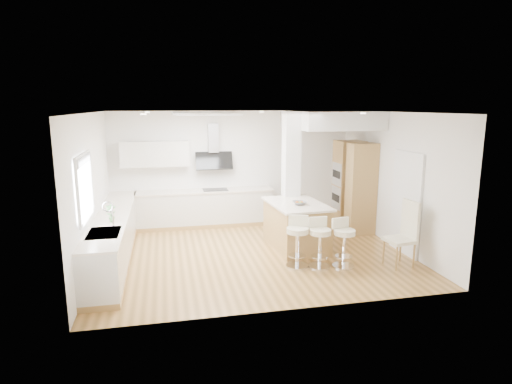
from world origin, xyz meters
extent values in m
plane|color=#AD7D40|center=(0.00, 0.00, 0.00)|extent=(6.00, 6.00, 0.00)
cube|color=silver|center=(0.00, 0.00, 0.00)|extent=(6.00, 5.00, 0.02)
cube|color=white|center=(0.00, 2.50, 1.40)|extent=(6.00, 0.04, 2.80)
cube|color=white|center=(-3.00, 0.00, 1.40)|extent=(0.04, 5.00, 2.80)
cube|color=white|center=(3.00, 0.00, 1.40)|extent=(0.04, 5.00, 2.80)
cube|color=white|center=(-0.80, 0.60, 2.77)|extent=(1.40, 0.95, 0.05)
cube|color=white|center=(-0.80, 0.60, 2.76)|extent=(1.25, 0.80, 0.03)
cylinder|color=white|center=(-2.00, 1.50, 2.78)|extent=(0.10, 0.10, 0.02)
cylinder|color=white|center=(-2.00, -0.50, 2.78)|extent=(0.10, 0.10, 0.02)
cylinder|color=white|center=(0.50, 1.50, 2.78)|extent=(0.10, 0.10, 0.02)
cylinder|color=white|center=(2.00, 1.00, 2.78)|extent=(0.10, 0.10, 0.02)
cylinder|color=white|center=(2.00, -0.50, 2.78)|extent=(0.10, 0.10, 0.02)
cube|color=white|center=(-2.96, -0.90, 1.65)|extent=(0.03, 1.15, 0.95)
cube|color=white|center=(-2.95, -0.90, 2.15)|extent=(0.04, 1.28, 0.06)
cube|color=white|center=(-2.95, -0.90, 1.15)|extent=(0.04, 1.28, 0.06)
cube|color=white|center=(-2.95, -1.51, 1.65)|extent=(0.04, 0.06, 0.95)
cube|color=white|center=(-2.95, -0.29, 1.65)|extent=(0.04, 0.06, 0.95)
cube|color=#AAADB2|center=(-2.94, -0.90, 2.08)|extent=(0.03, 1.18, 0.14)
cube|color=#4E443D|center=(2.99, -0.60, 1.00)|extent=(0.02, 0.90, 2.00)
cube|color=white|center=(2.97, -0.60, 1.00)|extent=(0.05, 1.00, 2.10)
cube|color=#B2894C|center=(-2.70, 0.25, 0.05)|extent=(0.60, 4.50, 0.10)
cube|color=beige|center=(-2.70, 0.25, 0.48)|extent=(0.60, 4.50, 0.76)
cube|color=silver|center=(-2.70, 0.25, 0.88)|extent=(0.63, 4.50, 0.04)
cube|color=#ABABB0|center=(-2.70, -1.00, 0.89)|extent=(0.50, 0.75, 0.02)
cube|color=#ABABB0|center=(-2.70, -1.18, 0.84)|extent=(0.40, 0.34, 0.10)
cube|color=#ABABB0|center=(-2.70, -0.82, 0.84)|extent=(0.40, 0.34, 0.10)
cylinder|color=silver|center=(-2.58, -0.70, 1.08)|extent=(0.02, 0.02, 0.36)
torus|color=silver|center=(-2.65, -0.70, 1.26)|extent=(0.18, 0.02, 0.18)
imported|color=#4E914A|center=(-2.65, -0.35, 1.06)|extent=(0.17, 0.12, 0.33)
cube|color=#B2894C|center=(-0.75, 2.20, 0.05)|extent=(3.30, 0.60, 0.10)
cube|color=beige|center=(-0.75, 2.20, 0.48)|extent=(3.30, 0.60, 0.76)
cube|color=silver|center=(-0.75, 2.20, 0.88)|extent=(3.33, 0.63, 0.04)
cube|color=black|center=(-0.50, 2.20, 0.91)|extent=(0.60, 0.40, 0.01)
cube|color=beige|center=(-1.90, 2.33, 1.80)|extent=(1.60, 0.34, 0.60)
cube|color=#ABABB0|center=(-0.50, 2.40, 2.15)|extent=(0.25, 0.18, 0.70)
cube|color=black|center=(-0.50, 2.32, 1.60)|extent=(0.90, 0.26, 0.44)
cube|color=white|center=(1.05, 0.95, 1.40)|extent=(0.35, 0.35, 2.80)
cube|color=silver|center=(2.10, 1.40, 2.60)|extent=(1.78, 2.20, 0.40)
cube|color=#B2894C|center=(2.68, 1.50, 1.05)|extent=(0.62, 0.62, 2.10)
cube|color=#B2894C|center=(2.68, 0.80, 1.05)|extent=(0.62, 0.40, 2.10)
cube|color=#ABABB0|center=(2.37, 1.50, 1.30)|extent=(0.02, 0.55, 0.55)
cube|color=#ABABB0|center=(2.37, 1.50, 0.72)|extent=(0.02, 0.55, 0.55)
cube|color=black|center=(2.36, 1.50, 1.30)|extent=(0.01, 0.45, 0.18)
cube|color=black|center=(2.36, 1.50, 0.72)|extent=(0.01, 0.45, 0.18)
cube|color=#B2894C|center=(0.94, 0.17, 0.46)|extent=(1.07, 1.56, 0.91)
cube|color=silver|center=(0.94, 0.17, 0.94)|extent=(1.16, 1.65, 0.04)
imported|color=slate|center=(0.95, 0.01, 0.99)|extent=(0.30, 0.30, 0.07)
sphere|color=#CA5717|center=(1.00, 0.01, 0.99)|extent=(0.08, 0.08, 0.07)
sphere|color=#CA5717|center=(0.91, 0.02, 0.99)|extent=(0.08, 0.08, 0.07)
sphere|color=olive|center=(0.96, -0.04, 0.99)|extent=(0.08, 0.08, 0.07)
cylinder|color=silver|center=(0.64, -0.88, 0.01)|extent=(0.55, 0.55, 0.03)
cylinder|color=silver|center=(0.64, -0.88, 0.34)|extent=(0.09, 0.09, 0.63)
cylinder|color=silver|center=(0.64, -0.88, 0.21)|extent=(0.43, 0.43, 0.01)
cylinder|color=beige|center=(0.64, -0.88, 0.69)|extent=(0.53, 0.53, 0.10)
cube|color=beige|center=(0.69, -0.74, 0.84)|extent=(0.36, 0.18, 0.21)
cylinder|color=silver|center=(1.04, -0.99, 0.01)|extent=(0.41, 0.41, 0.03)
cylinder|color=silver|center=(1.04, -0.99, 0.33)|extent=(0.07, 0.07, 0.61)
cylinder|color=silver|center=(1.04, -0.99, 0.21)|extent=(0.32, 0.32, 0.01)
cylinder|color=beige|center=(1.04, -0.99, 0.67)|extent=(0.40, 0.40, 0.09)
cube|color=beige|center=(1.03, -0.84, 0.81)|extent=(0.36, 0.05, 0.21)
cylinder|color=silver|center=(1.47, -1.07, 0.01)|extent=(0.48, 0.48, 0.03)
cylinder|color=silver|center=(1.47, -1.07, 0.32)|extent=(0.08, 0.08, 0.60)
cylinder|color=silver|center=(1.47, -1.07, 0.20)|extent=(0.37, 0.37, 0.01)
cylinder|color=beige|center=(1.47, -1.07, 0.66)|extent=(0.46, 0.46, 0.09)
cube|color=beige|center=(1.44, -0.93, 0.80)|extent=(0.35, 0.11, 0.20)
cube|color=beige|center=(2.48, -1.25, 0.50)|extent=(0.54, 0.54, 0.06)
cube|color=beige|center=(2.69, -1.22, 0.85)|extent=(0.11, 0.45, 0.76)
cylinder|color=#B2894C|center=(2.32, -1.46, 0.23)|extent=(0.04, 0.04, 0.47)
cylinder|color=#B2894C|center=(2.27, -1.09, 0.23)|extent=(0.04, 0.04, 0.47)
cylinder|color=#B2894C|center=(2.70, -1.41, 0.23)|extent=(0.04, 0.04, 0.47)
cylinder|color=#B2894C|center=(2.65, -1.03, 0.23)|extent=(0.04, 0.04, 0.47)
camera|label=1|loc=(-1.68, -8.05, 2.93)|focal=30.00mm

